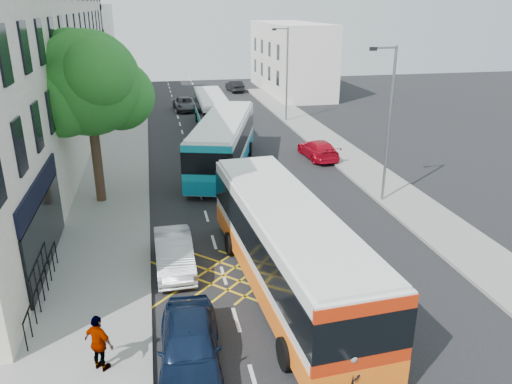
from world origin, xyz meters
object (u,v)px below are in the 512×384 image
bus_mid (223,143)px  bus_far (212,111)px  parked_car_blue (190,345)px  pedestrian_far (99,343)px  red_hatchback (318,149)px  lamp_near (388,118)px  distant_car_dark (235,86)px  distant_car_grey (185,104)px  distant_car_silver (237,108)px  bus_near (287,247)px  lamp_far (286,70)px  parked_car_silver (174,253)px  street_tree (88,84)px  motorbike (350,382)px

bus_mid → bus_far: bearing=103.0°
parked_car_blue → pedestrian_far: (-2.52, 0.25, 0.28)m
red_hatchback → pedestrian_far: bearing=52.7°
lamp_near → distant_car_dark: (-1.69, 37.44, -3.95)m
bus_far → distant_car_grey: (-1.74, 8.28, -0.87)m
distant_car_grey → distant_car_silver: distant_car_silver is taller
bus_near → distant_car_silver: 31.57m
lamp_far → parked_car_silver: lamp_far is taller
street_tree → distant_car_silver: street_tree is taller
street_tree → distant_car_silver: size_ratio=2.37×
bus_near → distant_car_silver: size_ratio=3.32×
street_tree → distant_car_dark: 37.28m
red_hatchback → pedestrian_far: (-12.92, -19.28, 0.40)m
motorbike → parked_car_silver: size_ratio=0.47×
red_hatchback → motorbike: bearing=70.2°
street_tree → lamp_near: 15.10m
distant_car_grey → distant_car_silver: 5.81m
lamp_near → parked_car_silver: size_ratio=1.92×
lamp_far → distant_car_silver: size_ratio=2.16×
bus_near → parked_car_silver: bearing=144.2°
parked_car_silver → distant_car_dark: bearing=76.4°
lamp_far → bus_mid: lamp_far is taller
lamp_near → parked_car_blue: 16.10m
lamp_near → lamp_far: 20.00m
distant_car_grey → distant_car_silver: bearing=-38.2°
lamp_far → bus_near: size_ratio=0.65×
lamp_far → distant_car_grey: lamp_far is taller
street_tree → bus_mid: street_tree is taller
motorbike → red_hatchback: bearing=65.9°
motorbike → distant_car_grey: size_ratio=0.43×
bus_far → bus_near: bearing=-89.8°
bus_mid → pedestrian_far: bus_mid is taller
parked_car_silver → bus_mid: bearing=71.9°
bus_near → parked_car_blue: bus_near is taller
bus_mid → distant_car_dark: bearing=95.7°
lamp_near → parked_car_blue: size_ratio=1.81×
parked_car_silver → motorbike: bearing=-65.0°
street_tree → lamp_near: street_tree is taller
street_tree → parked_car_blue: size_ratio=1.99×
motorbike → red_hatchback: 22.87m
bus_near → parked_car_silver: bus_near is taller
lamp_far → motorbike: 34.40m
motorbike → pedestrian_far: pedestrian_far is taller
motorbike → pedestrian_far: 7.02m
bus_near → red_hatchback: 17.35m
bus_mid → bus_near: bearing=-72.8°
motorbike → lamp_far: bearing=70.2°
distant_car_silver → pedestrian_far: (-9.92, -34.60, 0.40)m
bus_mid → bus_far: size_ratio=1.20×
distant_car_silver → distant_car_dark: size_ratio=0.92×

